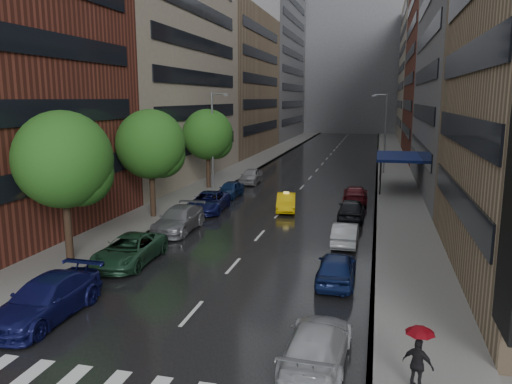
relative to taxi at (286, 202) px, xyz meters
The scene contains 17 objects.
ground 23.44m from the taxi, 90.85° to the right, with size 220.00×220.00×0.00m, color gray.
road 26.58m from the taxi, 90.75° to the left, with size 14.00×140.00×0.01m, color black.
sidewalk_left 28.17m from the taxi, 109.38° to the left, with size 4.00×140.00×0.15m, color gray.
sidewalk_right 27.95m from the taxi, 71.96° to the left, with size 4.00×140.00×0.15m, color gray.
buildings_left 41.48m from the taxi, 113.46° to the left, with size 8.00×108.00×38.00m.
buildings_right 39.09m from the taxi, 66.23° to the left, with size 8.05×109.10×36.00m.
building_far 95.81m from the taxi, 90.21° to the left, with size 40.00×14.00×32.00m, color slate.
tree_near 18.01m from the taxi, 121.02° to the right, with size 5.02×5.02×8.01m.
tree_mid 11.13m from the taxi, 152.38° to the right, with size 4.92×4.92×7.84m.
tree_far 12.55m from the taxi, 139.85° to the left, with size 4.77×4.77×7.61m.
taxi is the anchor object (origin of this frame).
parked_cars_left 9.06m from the taxi, 129.38° to the right, with size 2.87×37.70×1.60m.
parked_cars_right 9.82m from the taxi, 59.01° to the right, with size 2.16×31.41×1.53m.
ped_red_umbrella 24.50m from the taxi, 70.66° to the right, with size 1.01×0.82×2.01m.
street_lamp_left 11.23m from the taxi, 140.83° to the left, with size 1.74×0.22×9.00m.
street_lamp_right 23.19m from the taxi, 71.13° to the left, with size 1.74×0.22×9.00m.
awning 14.65m from the taxi, 53.27° to the left, with size 4.00×8.00×3.12m.
Camera 1 is at (7.03, -13.77, 8.59)m, focal length 35.00 mm.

